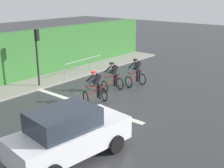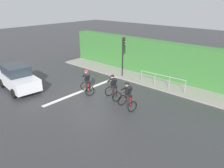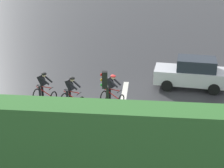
# 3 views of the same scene
# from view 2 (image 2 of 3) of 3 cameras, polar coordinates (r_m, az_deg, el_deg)

# --- Properties ---
(ground_plane) EXTENTS (80.00, 80.00, 0.00)m
(ground_plane) POSITION_cam_2_polar(r_m,az_deg,el_deg) (15.51, -5.57, -2.19)
(ground_plane) COLOR #333335
(sidewalk_kerb) EXTENTS (2.80, 19.12, 0.12)m
(sidewalk_kerb) POSITION_cam_2_polar(r_m,az_deg,el_deg) (17.89, 10.47, 1.06)
(sidewalk_kerb) COLOR gray
(sidewalk_kerb) RESTS_ON ground
(stone_wall_low) EXTENTS (0.44, 19.12, 0.64)m
(stone_wall_low) POSITION_cam_2_polar(r_m,az_deg,el_deg) (18.54, 11.99, 2.54)
(stone_wall_low) COLOR gray
(stone_wall_low) RESTS_ON ground
(hedge_wall) EXTENTS (1.10, 19.12, 2.99)m
(hedge_wall) POSITION_cam_2_polar(r_m,az_deg,el_deg) (18.46, 12.74, 6.20)
(hedge_wall) COLOR #387533
(hedge_wall) RESTS_ON ground
(road_marking_stop_line) EXTENTS (7.00, 0.30, 0.01)m
(road_marking_stop_line) POSITION_cam_2_polar(r_m,az_deg,el_deg) (15.94, -7.15, -1.56)
(road_marking_stop_line) COLOR silver
(road_marking_stop_line) RESTS_ON ground
(cyclist_lead) EXTENTS (0.94, 1.22, 1.66)m
(cyclist_lead) POSITION_cam_2_polar(r_m,az_deg,el_deg) (12.92, 4.14, -3.32)
(cyclist_lead) COLOR black
(cyclist_lead) RESTS_ON ground
(cyclist_second) EXTENTS (1.00, 1.25, 1.66)m
(cyclist_second) POSITION_cam_2_polar(r_m,az_deg,el_deg) (14.15, 0.32, -0.97)
(cyclist_second) COLOR black
(cyclist_second) RESTS_ON ground
(cyclist_mid) EXTENTS (1.05, 1.26, 1.66)m
(cyclist_mid) POSITION_cam_2_polar(r_m,az_deg,el_deg) (15.11, -6.54, 0.38)
(cyclist_mid) COLOR black
(cyclist_mid) RESTS_ON ground
(car_white) EXTENTS (2.23, 4.27, 1.76)m
(car_white) POSITION_cam_2_polar(r_m,az_deg,el_deg) (17.12, -23.49, 1.52)
(car_white) COLOR silver
(car_white) RESTS_ON ground
(traffic_light_near_crossing) EXTENTS (0.22, 0.31, 3.34)m
(traffic_light_near_crossing) POSITION_cam_2_polar(r_m,az_deg,el_deg) (17.79, 2.97, 8.55)
(traffic_light_near_crossing) COLOR black
(traffic_light_near_crossing) RESTS_ON ground
(pedestrian_railing_kerbside) EXTENTS (0.24, 3.56, 1.03)m
(pedestrian_railing_kerbside) POSITION_cam_2_polar(r_m,az_deg,el_deg) (16.29, 13.02, 1.51)
(pedestrian_railing_kerbside) COLOR #999EA3
(pedestrian_railing_kerbside) RESTS_ON ground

